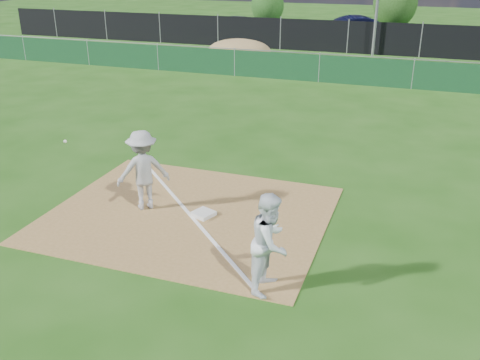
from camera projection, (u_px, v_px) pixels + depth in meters
name	position (u px, v px, depth m)	size (l,w,h in m)	color
ground	(291.00, 111.00, 19.63)	(90.00, 90.00, 0.00)	#1C490F
infield_dirt	(189.00, 214.00, 11.82)	(6.00, 5.00, 0.02)	olive
foul_line	(189.00, 213.00, 11.81)	(0.08, 7.00, 0.01)	white
green_fence	(319.00, 69.00, 23.74)	(44.00, 0.05, 1.20)	#0E361B
dirt_mound	(239.00, 50.00, 28.31)	(3.38, 2.60, 1.17)	olive
black_fence	(348.00, 37.00, 30.56)	(46.00, 0.04, 1.80)	black
parking_lot	(359.00, 41.00, 35.25)	(46.00, 9.00, 0.01)	black
first_base	(203.00, 214.00, 11.71)	(0.42, 0.42, 0.09)	silver
play_at_first	(143.00, 170.00, 11.77)	(2.75, 1.25, 1.81)	#B2B2B4
runner	(271.00, 243.00, 8.90)	(0.86, 0.67, 1.77)	silver
car_left	(242.00, 27.00, 36.03)	(1.79, 4.44, 1.51)	#A2A4A9
car_mid	(364.00, 30.00, 33.88)	(1.78, 5.10, 1.68)	black
car_right	(446.00, 37.00, 32.13)	(1.89, 4.65, 1.35)	black
tree_left	(267.00, 6.00, 41.58)	(2.54, 2.54, 3.02)	#382316
tree_mid	(395.00, 3.00, 39.32)	(3.20, 3.20, 3.80)	#382316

